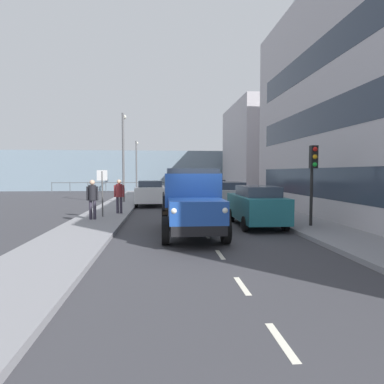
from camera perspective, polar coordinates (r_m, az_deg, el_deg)
ground_plane at (r=21.45m, az=-0.73°, el=-2.83°), size 80.00×80.00×0.00m
sidewalk_left at (r=22.25m, az=11.02°, el=-2.47°), size 2.40×37.80×0.15m
sidewalk_right at (r=21.58m, az=-12.84°, el=-2.67°), size 2.40×37.80×0.15m
road_centreline_markings at (r=21.42m, az=-0.72°, el=-2.82°), size 0.12×34.69×0.01m
building_far_block at (r=37.07m, az=13.42°, el=6.85°), size 8.66×11.75×9.27m
sea_horizon at (r=43.20m, az=-2.92°, el=3.58°), size 80.00×0.80×5.00m
seawall_railing at (r=39.63m, az=-2.72°, el=1.32°), size 28.08×0.08×1.20m
truck_vintage_blue at (r=12.11m, az=0.03°, el=-1.97°), size 2.17×5.64×2.43m
car_teal_kerbside_near at (r=14.71m, az=10.72°, el=-2.20°), size 1.78×4.21×1.72m
car_silver_kerbside_1 at (r=20.60m, az=6.14°, el=-0.60°), size 1.93×4.30×1.72m
car_maroon_kerbside_2 at (r=26.46m, az=3.64°, el=0.27°), size 1.81×3.86×1.72m
car_white_oppositeside_0 at (r=23.74m, az=-6.92°, el=-0.08°), size 1.98×4.39×1.72m
pedestrian_by_lamp at (r=16.10m, az=-16.33°, el=-0.66°), size 0.53×0.34×1.80m
pedestrian_strolling at (r=18.21m, az=-12.10°, el=-0.22°), size 0.53×0.34×1.77m
traffic_light_near at (r=14.35m, az=19.59°, el=3.84°), size 0.28×0.41×3.20m
lamp_post_promenade at (r=25.35m, az=-11.40°, el=7.03°), size 0.32×1.14×6.40m
lamp_post_far at (r=37.69m, az=-9.27°, el=5.12°), size 0.32×1.14×5.53m
street_sign at (r=16.98m, az=-14.79°, el=1.14°), size 0.50×0.07×2.25m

